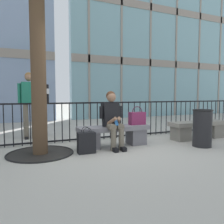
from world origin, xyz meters
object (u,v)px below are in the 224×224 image
at_px(stone_bench, 114,134).
at_px(shopping_bag, 86,143).
at_px(bystander_further_back, 39,100).
at_px(trash_can, 202,128).
at_px(stone_bench_far, 198,128).
at_px(seated_person_with_phone, 113,118).
at_px(bystander_at_railing, 29,100).
at_px(handbag_on_bench, 137,118).

bearing_deg(stone_bench, shopping_bag, -155.18).
height_order(stone_bench, bystander_further_back, bystander_further_back).
bearing_deg(trash_can, stone_bench_far, 50.69).
bearing_deg(bystander_further_back, seated_person_with_phone, -58.30).
distance_m(bystander_at_railing, stone_bench_far, 4.41).
height_order(seated_person_with_phone, shopping_bag, seated_person_with_phone).
relative_size(shopping_bag, bystander_further_back, 0.30).
xyz_separation_m(shopping_bag, bystander_at_railing, (-0.91, 2.01, 0.79)).
relative_size(handbag_on_bench, trash_can, 0.52).
xyz_separation_m(handbag_on_bench, bystander_further_back, (-1.96, 1.98, 0.40)).
relative_size(shopping_bag, trash_can, 0.63).
relative_size(bystander_further_back, trash_can, 2.10).
height_order(bystander_at_railing, bystander_further_back, same).
bearing_deg(bystander_at_railing, bystander_further_back, 49.68).
bearing_deg(shopping_bag, handbag_on_bench, 14.04).
bearing_deg(trash_can, shopping_bag, 169.56).
xyz_separation_m(handbag_on_bench, bystander_at_railing, (-2.22, 1.69, 0.40)).
relative_size(seated_person_with_phone, handbag_on_bench, 2.88).
xyz_separation_m(handbag_on_bench, trash_can, (1.18, -0.79, -0.19)).
bearing_deg(handbag_on_bench, stone_bench, 179.01).
bearing_deg(bystander_at_railing, handbag_on_bench, -37.25).
bearing_deg(handbag_on_bench, trash_can, -33.62).
distance_m(shopping_bag, stone_bench_far, 3.08).
height_order(bystander_further_back, trash_can, bystander_further_back).
relative_size(handbag_on_bench, stone_bench_far, 0.26).
height_order(shopping_bag, bystander_at_railing, bystander_at_railing).
relative_size(handbag_on_bench, shopping_bag, 0.82).
distance_m(stone_bench, handbag_on_bench, 0.67).
bearing_deg(bystander_at_railing, stone_bench_far, -24.08).
bearing_deg(bystander_at_railing, stone_bench, -45.67).
bearing_deg(seated_person_with_phone, shopping_bag, -162.01).
bearing_deg(stone_bench, seated_person_with_phone, -123.95).
distance_m(stone_bench, seated_person_with_phone, 0.41).
bearing_deg(bystander_further_back, handbag_on_bench, -45.27).
distance_m(handbag_on_bench, stone_bench_far, 1.79).
relative_size(stone_bench, shopping_bag, 3.12).
bearing_deg(bystander_at_railing, shopping_bag, -65.74).
relative_size(seated_person_with_phone, bystander_at_railing, 0.71).
distance_m(handbag_on_bench, shopping_bag, 1.41).
height_order(handbag_on_bench, stone_bench_far, handbag_on_bench).
distance_m(shopping_bag, trash_can, 2.54).
height_order(handbag_on_bench, bystander_further_back, bystander_further_back).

